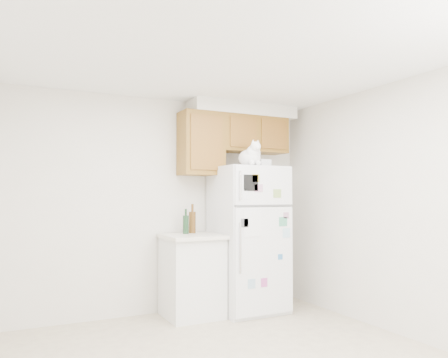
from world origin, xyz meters
TOP-DOWN VIEW (x-y plane):
  - room_shell at (0.12, 0.24)m, footprint 3.84×4.04m
  - refrigerator at (1.02, 1.61)m, footprint 0.76×0.78m
  - base_counter at (0.33, 1.68)m, footprint 0.64×0.64m
  - cat at (0.95, 1.42)m, footprint 0.29×0.42m
  - storage_box_back at (1.19, 1.72)m, footprint 0.18×0.13m
  - storage_box_front at (1.18, 1.51)m, footprint 0.16×0.12m
  - bottle_green at (0.30, 1.79)m, footprint 0.07×0.07m
  - bottle_amber at (0.40, 1.84)m, footprint 0.08×0.08m

SIDE VIEW (x-z plane):
  - base_counter at x=0.33m, z-range 0.00..0.92m
  - refrigerator at x=1.02m, z-range 0.00..1.70m
  - bottle_green at x=0.30m, z-range 0.92..1.21m
  - bottle_amber at x=0.40m, z-range 0.92..1.26m
  - room_shell at x=0.12m, z-range 0.41..2.93m
  - storage_box_front at x=1.18m, z-range 1.70..1.79m
  - storage_box_back at x=1.19m, z-range 1.70..1.80m
  - cat at x=0.95m, z-range 1.66..1.96m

